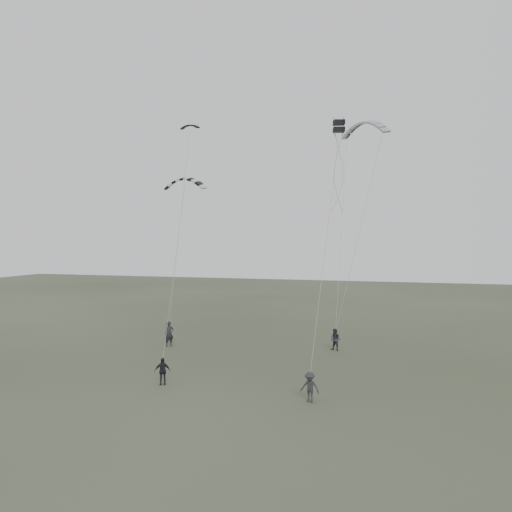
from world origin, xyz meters
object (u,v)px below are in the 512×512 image
(kite_box, at_px, (339,126))
(kite_pale_large, at_px, (365,122))
(kite_dark_small, at_px, (190,125))
(kite_striped, at_px, (185,179))
(flyer_right, at_px, (335,340))
(flyer_center, at_px, (162,371))
(flyer_far, at_px, (310,387))
(flyer_left, at_px, (169,334))

(kite_box, bearing_deg, kite_pale_large, 68.11)
(kite_dark_small, relative_size, kite_striped, 0.54)
(flyer_right, height_order, kite_striped, kite_striped)
(flyer_center, bearing_deg, kite_striped, 80.98)
(flyer_center, xyz_separation_m, kite_dark_small, (-3.73, 12.54, 16.65))
(kite_dark_small, bearing_deg, kite_pale_large, 17.73)
(flyer_right, xyz_separation_m, kite_dark_small, (-12.04, 1.36, 16.60))
(flyer_far, relative_size, kite_box, 2.08)
(flyer_right, relative_size, kite_box, 2.20)
(flyer_center, relative_size, kite_dark_small, 0.95)
(kite_pale_large, xyz_separation_m, kite_box, (-0.92, -9.47, -2.29))
(flyer_right, height_order, flyer_far, flyer_right)
(kite_dark_small, xyz_separation_m, kite_box, (12.82, -6.65, -2.29))
(flyer_left, xyz_separation_m, kite_dark_small, (0.31, 3.36, 16.45))
(kite_box, bearing_deg, flyer_far, -111.56)
(flyer_left, xyz_separation_m, flyer_right, (12.35, 1.99, -0.15))
(kite_striped, relative_size, kite_box, 4.00)
(flyer_right, xyz_separation_m, kite_pale_large, (1.70, 4.19, 16.59))
(kite_striped, bearing_deg, flyer_far, -40.64)
(flyer_right, height_order, flyer_center, flyer_right)
(flyer_center, distance_m, kite_dark_small, 21.18)
(kite_striped, height_order, kite_box, kite_box)
(kite_dark_small, height_order, kite_pale_large, kite_pale_large)
(flyer_right, xyz_separation_m, flyer_far, (0.17, -11.90, -0.04))
(kite_striped, bearing_deg, kite_box, -8.91)
(flyer_left, distance_m, flyer_center, 10.03)
(flyer_left, height_order, flyer_far, flyer_left)
(flyer_left, height_order, kite_box, kite_box)
(flyer_left, xyz_separation_m, kite_pale_large, (14.04, 6.18, 16.45))
(kite_pale_large, height_order, kite_box, kite_pale_large)
(flyer_left, relative_size, flyer_center, 1.26)
(flyer_far, distance_m, kite_dark_small, 24.54)
(kite_striped, bearing_deg, kite_dark_small, 106.33)
(kite_dark_small, distance_m, kite_box, 14.62)
(flyer_center, bearing_deg, flyer_right, 30.95)
(kite_dark_small, relative_size, kite_box, 2.16)
(flyer_center, distance_m, kite_pale_large, 24.76)
(flyer_left, relative_size, flyer_far, 1.25)
(flyer_right, bearing_deg, flyer_left, -147.62)
(flyer_far, bearing_deg, flyer_right, 101.25)
(kite_striped, xyz_separation_m, kite_box, (10.72, -0.94, 2.76))
(flyer_left, relative_size, kite_pale_large, 0.48)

